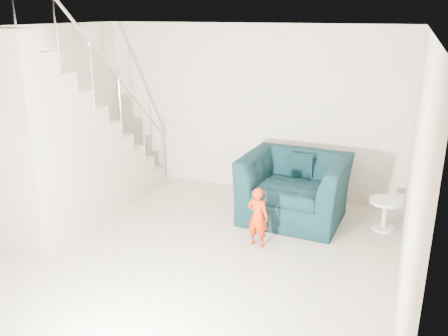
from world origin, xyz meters
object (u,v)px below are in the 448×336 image
at_px(armchair, 294,188).
at_px(toddler, 258,217).
at_px(staircase, 63,157).
at_px(side_table, 385,210).

height_order(armchair, toddler, armchair).
xyz_separation_m(armchair, staircase, (-3.00, -1.25, 0.48)).
distance_m(armchair, staircase, 3.28).
distance_m(toddler, staircase, 2.83).
bearing_deg(toddler, staircase, 13.84).
bearing_deg(armchair, side_table, 6.71).
bearing_deg(armchair, toddler, -100.16).
distance_m(toddler, side_table, 1.84).
xyz_separation_m(side_table, staircase, (-4.25, -1.33, 0.65)).
relative_size(side_table, staircase, 0.12).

